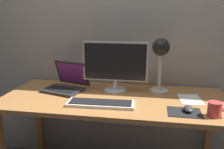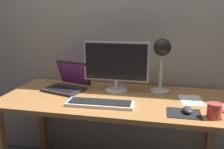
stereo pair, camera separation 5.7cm
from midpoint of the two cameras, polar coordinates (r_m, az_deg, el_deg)
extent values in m
cube|color=#A8A099|center=(2.02, 3.65, 13.68)|extent=(4.80, 0.06, 2.60)
cube|color=#A8703D|center=(1.73, 1.40, -5.86)|extent=(1.60, 0.70, 0.03)
cube|color=#A8703D|center=(2.36, -15.53, -10.40)|extent=(0.05, 0.05, 0.71)
cube|color=#A8703D|center=(2.17, 23.05, -13.39)|extent=(0.05, 0.05, 0.71)
cylinder|color=silver|center=(1.85, 1.83, -3.75)|extent=(0.17, 0.17, 0.01)
cylinder|color=silver|center=(1.84, 1.85, -2.48)|extent=(0.03, 0.03, 0.07)
cube|color=silver|center=(1.80, 1.89, 3.12)|extent=(0.49, 0.03, 0.29)
cube|color=black|center=(1.78, 1.80, 3.01)|extent=(0.46, 0.00, 0.27)
cube|color=silver|center=(1.58, -1.82, -6.93)|extent=(0.44, 0.16, 0.02)
cube|color=black|center=(1.58, -1.82, -6.53)|extent=(0.41, 0.13, 0.01)
cube|color=#28282B|center=(1.89, -10.55, -3.55)|extent=(0.34, 0.28, 0.02)
cube|color=black|center=(1.88, -10.86, -3.35)|extent=(0.27, 0.18, 0.00)
cube|color=#28282B|center=(1.96, -8.28, 0.44)|extent=(0.30, 0.15, 0.20)
cube|color=purple|center=(1.96, -8.28, 0.44)|extent=(0.26, 0.13, 0.17)
cylinder|color=beige|center=(1.87, 12.19, -3.90)|extent=(0.14, 0.14, 0.01)
cylinder|color=silver|center=(1.83, 12.45, 0.83)|extent=(0.02, 0.02, 0.30)
sphere|color=black|center=(1.80, 12.76, 6.34)|extent=(0.13, 0.13, 0.13)
sphere|color=#FFEAB2|center=(1.79, 12.70, 5.27)|extent=(0.05, 0.05, 0.05)
cube|color=black|center=(1.53, 17.78, -8.80)|extent=(0.20, 0.16, 0.00)
ellipsoid|color=#38383A|center=(1.54, 18.62, -7.97)|extent=(0.06, 0.10, 0.03)
cylinder|color=#CC3F3F|center=(1.51, 24.15, -7.89)|extent=(0.08, 0.08, 0.09)
torus|color=#CC3F3F|center=(1.52, 26.07, -7.93)|extent=(0.05, 0.05, 0.01)
cube|color=white|center=(1.76, 19.19, -5.79)|extent=(0.17, 0.22, 0.00)
camera|label=1|loc=(0.03, -89.00, 0.26)|focal=38.45mm
camera|label=2|loc=(0.03, 91.00, -0.26)|focal=38.45mm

